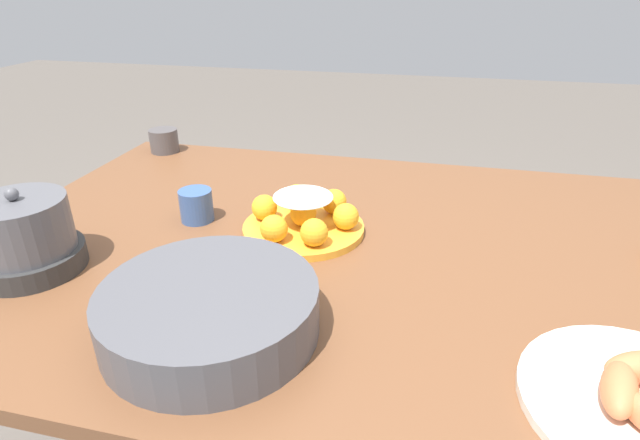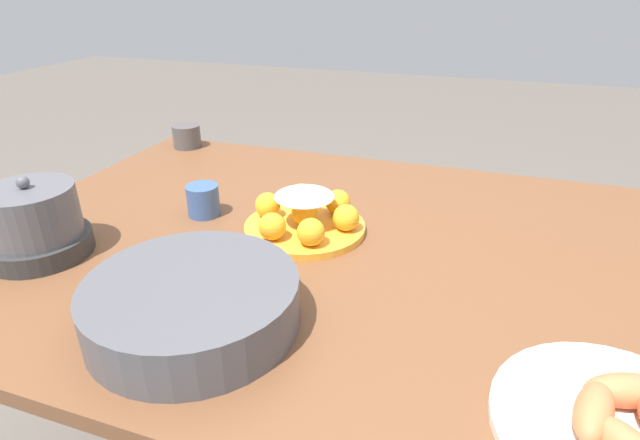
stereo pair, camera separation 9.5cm
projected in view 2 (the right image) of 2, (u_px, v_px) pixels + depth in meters
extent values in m
cylinder|color=brown|center=(627.00, 316.00, 1.42)|extent=(0.06, 0.06, 0.67)
cylinder|color=brown|center=(188.00, 238.00, 1.83)|extent=(0.06, 0.06, 0.67)
cube|color=brown|center=(336.00, 249.00, 1.05)|extent=(1.53, 1.08, 0.03)
cylinder|color=gold|center=(305.00, 228.00, 1.09)|extent=(0.26, 0.26, 0.02)
sphere|color=#F4A823|center=(268.00, 205.00, 1.11)|extent=(0.06, 0.06, 0.06)
sphere|color=#F4A823|center=(272.00, 226.00, 1.02)|extent=(0.06, 0.06, 0.06)
sphere|color=#F4A823|center=(311.00, 232.00, 0.99)|extent=(0.06, 0.06, 0.06)
sphere|color=#F4A823|center=(346.00, 218.00, 1.05)|extent=(0.06, 0.06, 0.06)
sphere|color=#F4A823|center=(338.00, 202.00, 1.12)|extent=(0.06, 0.06, 0.06)
sphere|color=#F4A823|center=(302.00, 196.00, 1.16)|extent=(0.06, 0.06, 0.06)
ellipsoid|color=white|center=(304.00, 196.00, 1.06)|extent=(0.13, 0.13, 0.02)
sphere|color=#F4A823|center=(305.00, 213.00, 1.07)|extent=(0.06, 0.06, 0.06)
cylinder|color=#4C4C51|center=(193.00, 303.00, 0.79)|extent=(0.34, 0.34, 0.08)
cylinder|color=brown|center=(190.00, 284.00, 0.77)|extent=(0.28, 0.28, 0.01)
cylinder|color=silver|center=(625.00, 433.00, 0.60)|extent=(0.32, 0.32, 0.01)
ellipsoid|color=#E57042|center=(594.00, 411.00, 0.60)|extent=(0.07, 0.11, 0.04)
ellipsoid|color=#E57042|center=(627.00, 390.00, 0.63)|extent=(0.12, 0.08, 0.04)
cylinder|color=#4C4747|center=(187.00, 136.00, 1.61)|extent=(0.09, 0.09, 0.07)
cylinder|color=#38568E|center=(203.00, 200.00, 1.15)|extent=(0.07, 0.07, 0.07)
cylinder|color=#2D2D2D|center=(40.00, 245.00, 1.00)|extent=(0.20, 0.20, 0.04)
cylinder|color=#515156|center=(31.00, 213.00, 0.96)|extent=(0.17, 0.17, 0.10)
sphere|color=#515156|center=(23.00, 182.00, 0.94)|extent=(0.02, 0.02, 0.02)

